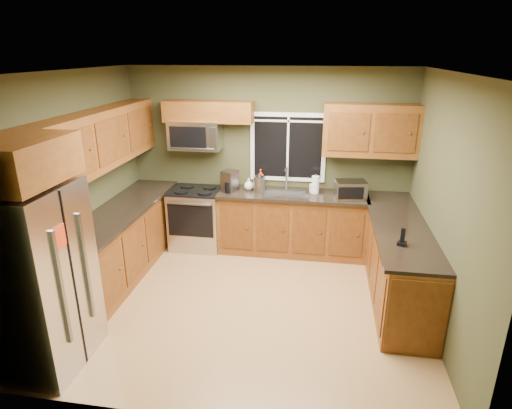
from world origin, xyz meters
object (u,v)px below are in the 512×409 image
(refrigerator, at_px, (38,279))
(soap_bottle_a, at_px, (261,179))
(kettle, at_px, (259,184))
(toaster_oven, at_px, (350,190))
(paper_towel_roll, at_px, (315,185))
(soap_bottle_c, at_px, (249,184))
(microwave, at_px, (196,135))
(range, at_px, (197,218))
(coffee_maker, at_px, (230,182))
(soap_bottle_b, at_px, (313,186))
(cordless_phone, at_px, (402,240))

(refrigerator, relative_size, soap_bottle_a, 6.24)
(kettle, bearing_deg, toaster_oven, -3.22)
(kettle, relative_size, paper_towel_roll, 1.04)
(toaster_oven, bearing_deg, kettle, 176.78)
(paper_towel_roll, relative_size, soap_bottle_c, 1.59)
(soap_bottle_a, bearing_deg, microwave, -176.39)
(kettle, bearing_deg, soap_bottle_a, 93.50)
(refrigerator, xyz_separation_m, range, (0.69, 2.77, -0.43))
(coffee_maker, height_order, soap_bottle_a, coffee_maker)
(range, distance_m, soap_bottle_a, 1.16)
(kettle, bearing_deg, range, 178.82)
(soap_bottle_b, height_order, cordless_phone, cordless_phone)
(refrigerator, height_order, soap_bottle_c, refrigerator)
(refrigerator, bearing_deg, kettle, 58.82)
(range, distance_m, cordless_phone, 3.21)
(soap_bottle_a, xyz_separation_m, cordless_phone, (1.79, -1.76, -0.09))
(range, xyz_separation_m, kettle, (0.97, -0.02, 0.61))
(kettle, height_order, soap_bottle_a, kettle)
(toaster_oven, distance_m, paper_towel_roll, 0.52)
(soap_bottle_b, bearing_deg, paper_towel_roll, -22.32)
(range, relative_size, cordless_phone, 4.86)
(kettle, xyz_separation_m, paper_towel_roll, (0.81, 0.10, -0.01))
(paper_towel_roll, bearing_deg, soap_bottle_a, 172.09)
(paper_towel_roll, bearing_deg, microwave, 178.28)
(soap_bottle_a, height_order, soap_bottle_c, soap_bottle_a)
(soap_bottle_a, relative_size, soap_bottle_b, 1.55)
(range, height_order, cordless_phone, cordless_phone)
(soap_bottle_c, xyz_separation_m, cordless_phone, (1.95, -1.65, -0.03))
(refrigerator, height_order, kettle, refrigerator)
(microwave, xyz_separation_m, coffee_maker, (0.54, -0.17, -0.65))
(kettle, relative_size, soap_bottle_c, 1.67)
(coffee_maker, bearing_deg, kettle, 2.10)
(paper_towel_roll, relative_size, soap_bottle_a, 0.97)
(paper_towel_roll, relative_size, soap_bottle_b, 1.51)
(coffee_maker, bearing_deg, refrigerator, -114.13)
(range, bearing_deg, toaster_oven, -2.35)
(coffee_maker, height_order, paper_towel_roll, coffee_maker)
(refrigerator, height_order, toaster_oven, refrigerator)
(refrigerator, relative_size, cordless_phone, 9.34)
(refrigerator, xyz_separation_m, cordless_phone, (3.44, 1.20, 0.10))
(range, xyz_separation_m, coffee_maker, (0.54, -0.04, 0.62))
(soap_bottle_c, bearing_deg, coffee_maker, -155.37)
(range, distance_m, toaster_oven, 2.35)
(range, relative_size, toaster_oven, 2.07)
(coffee_maker, bearing_deg, soap_bottle_c, 24.63)
(range, xyz_separation_m, soap_bottle_b, (1.75, 0.10, 0.56))
(soap_bottle_a, bearing_deg, cordless_phone, -44.57)
(toaster_oven, xyz_separation_m, soap_bottle_c, (-1.47, 0.18, -0.04))
(refrigerator, distance_m, range, 2.89)
(refrigerator, relative_size, toaster_oven, 3.97)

